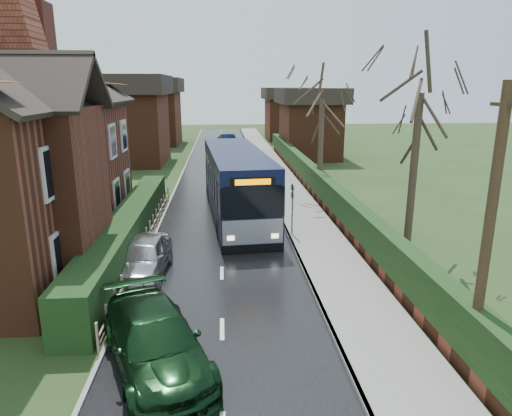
{
  "coord_description": "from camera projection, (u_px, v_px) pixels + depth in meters",
  "views": [
    {
      "loc": [
        0.1,
        -13.59,
        6.65
      ],
      "look_at": [
        1.45,
        4.5,
        1.8
      ],
      "focal_mm": 32.0,
      "sensor_mm": 36.0,
      "label": 1
    }
  ],
  "objects": [
    {
      "name": "ground",
      "position": [
        222.0,
        298.0,
        14.81
      ],
      "size": [
        140.0,
        140.0,
        0.0
      ],
      "primitive_type": "plane",
      "color": "#2F441D",
      "rests_on": "ground"
    },
    {
      "name": "road",
      "position": [
        221.0,
        214.0,
        24.44
      ],
      "size": [
        6.0,
        100.0,
        0.02
      ],
      "primitive_type": "cube",
      "color": "black",
      "rests_on": "ground"
    },
    {
      "name": "pavement",
      "position": [
        300.0,
        212.0,
        24.73
      ],
      "size": [
        2.5,
        100.0,
        0.14
      ],
      "primitive_type": "cube",
      "color": "slate",
      "rests_on": "ground"
    },
    {
      "name": "kerb_right",
      "position": [
        278.0,
        212.0,
        24.64
      ],
      "size": [
        0.12,
        100.0,
        0.14
      ],
      "primitive_type": "cube",
      "color": "gray",
      "rests_on": "ground"
    },
    {
      "name": "kerb_left",
      "position": [
        164.0,
        215.0,
        24.21
      ],
      "size": [
        0.12,
        100.0,
        0.1
      ],
      "primitive_type": "cube",
      "color": "gray",
      "rests_on": "ground"
    },
    {
      "name": "front_hedge",
      "position": [
        128.0,
        230.0,
        19.14
      ],
      "size": [
        1.2,
        16.0,
        1.6
      ],
      "primitive_type": "cube",
      "color": "black",
      "rests_on": "ground"
    },
    {
      "name": "picket_fence",
      "position": [
        147.0,
        238.0,
        19.28
      ],
      "size": [
        0.1,
        16.0,
        0.9
      ],
      "primitive_type": null,
      "color": "#9E866B",
      "rests_on": "ground"
    },
    {
      "name": "right_wall_hedge",
      "position": [
        329.0,
        194.0,
        24.59
      ],
      "size": [
        0.6,
        50.0,
        1.8
      ],
      "color": "brown",
      "rests_on": "ground"
    },
    {
      "name": "bus",
      "position": [
        236.0,
        184.0,
        23.69
      ],
      "size": [
        3.57,
        11.63,
        3.48
      ],
      "rotation": [
        0.0,
        0.0,
        0.08
      ],
      "color": "black",
      "rests_on": "ground"
    },
    {
      "name": "car_silver",
      "position": [
        144.0,
        257.0,
        16.49
      ],
      "size": [
        1.87,
        4.12,
        1.37
      ],
      "primitive_type": "imported",
      "rotation": [
        0.0,
        0.0,
        -0.06
      ],
      "color": "#B4B4B9",
      "rests_on": "ground"
    },
    {
      "name": "car_green",
      "position": [
        155.0,
        341.0,
        10.96
      ],
      "size": [
        3.64,
        5.32,
        1.43
      ],
      "primitive_type": "imported",
      "rotation": [
        0.0,
        0.0,
        0.37
      ],
      "color": "black",
      "rests_on": "ground"
    },
    {
      "name": "car_distant",
      "position": [
        227.0,
        139.0,
        53.38
      ],
      "size": [
        2.31,
        4.17,
        1.3
      ],
      "primitive_type": "imported",
      "rotation": [
        0.0,
        0.0,
        3.39
      ],
      "color": "black",
      "rests_on": "ground"
    },
    {
      "name": "bus_stop_sign",
      "position": [
        293.0,
        202.0,
        20.39
      ],
      "size": [
        0.11,
        0.38,
        2.49
      ],
      "rotation": [
        0.0,
        0.0,
        0.15
      ],
      "color": "slate",
      "rests_on": "ground"
    },
    {
      "name": "telegraph_pole",
      "position": [
        487.0,
        240.0,
        9.88
      ],
      "size": [
        0.23,
        0.87,
        6.78
      ],
      "rotation": [
        0.0,
        0.0,
        0.1
      ],
      "color": "#322416",
      "rests_on": "ground"
    },
    {
      "name": "tree_right_near",
      "position": [
        422.0,
        81.0,
        17.22
      ],
      "size": [
        4.24,
        4.24,
        9.16
      ],
      "color": "#34281F",
      "rests_on": "ground"
    },
    {
      "name": "tree_right_far",
      "position": [
        323.0,
        93.0,
        26.51
      ],
      "size": [
        4.36,
        4.36,
        8.42
      ],
      "color": "#3D2E24",
      "rests_on": "ground"
    }
  ]
}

